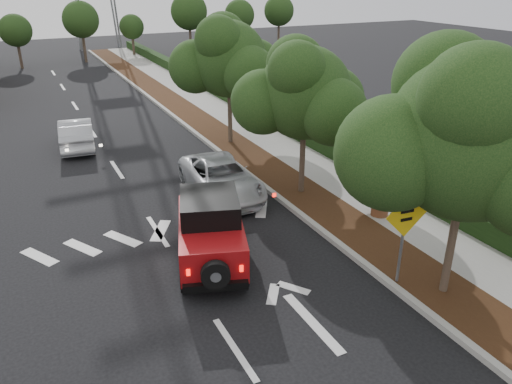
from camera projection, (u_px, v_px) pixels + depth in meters
ground at (235, 349)px, 10.90m from camera, size 120.00×120.00×0.00m
curb at (219, 152)px, 22.57m from camera, size 0.20×70.00×0.15m
planting_strip at (239, 149)px, 22.98m from camera, size 1.80×70.00×0.12m
sidewalk at (275, 143)px, 23.75m from camera, size 2.00×70.00×0.12m
hedge at (301, 132)px, 24.18m from camera, size 0.80×70.00×0.80m
transmission_tower at (101, 49)px, 52.65m from camera, size 7.00×4.00×28.00m
street_tree_near at (442, 294)px, 12.76m from camera, size 3.80×3.80×5.92m
street_tree_mid at (301, 194)px, 18.50m from camera, size 3.20×3.20×5.32m
street_tree_far at (231, 144)px, 23.82m from camera, size 3.40×3.40×5.62m
red_jeep at (210, 229)px, 13.83m from camera, size 2.73×4.03×1.98m
silver_suv_ahead at (221, 178)px, 18.20m from camera, size 2.37×4.76×1.29m
silver_sedan_oncoming at (76, 133)px, 23.09m from camera, size 1.92×4.28×1.36m
speed_hump_sign at (405, 226)px, 12.39m from camera, size 1.19×0.15×2.53m
terracotta_planter at (381, 195)px, 16.33m from camera, size 0.71×0.71×1.24m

